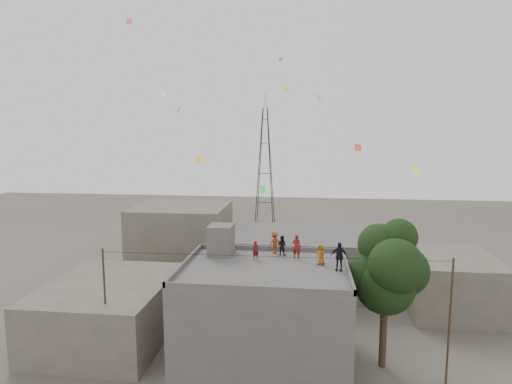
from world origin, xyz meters
The scene contains 18 objects.
ground centered at (0.00, 0.00, 0.00)m, with size 140.00×140.00×0.00m, color #4C463E.
main_building centered at (0.00, 0.00, 3.05)m, with size 10.00×8.00×6.10m.
parapet centered at (0.00, 0.00, 6.25)m, with size 10.00×8.00×0.30m.
stair_head_box centered at (-3.20, 2.60, 7.10)m, with size 1.60×1.80×2.00m, color #524F4C.
neighbor_west centered at (-11.00, 2.00, 2.00)m, with size 8.00×10.00×4.00m, color #595346.
neighbor_north centered at (2.00, 14.00, 2.50)m, with size 12.00×9.00×5.00m, color #524F4C.
neighbor_northwest centered at (-10.00, 16.00, 3.50)m, with size 9.00×8.00×7.00m, color #595346.
neighbor_east centered at (14.00, 10.00, 2.20)m, with size 7.00×8.00×4.40m, color #595346.
tree centered at (7.37, 0.60, 6.10)m, with size 4.90×4.60×9.10m.
utility_line centered at (0.50, -1.25, 3.83)m, with size 20.12×0.62×7.40m.
transmission_tower centered at (-4.00, 40.00, 9.07)m, with size 2.97×2.97×20.01m.
person_red_adult centered at (1.85, 2.29, 6.88)m, with size 0.57×0.38×1.57m, color maroon.
person_orange_child centered at (3.37, 1.10, 6.74)m, with size 0.62×0.41×1.28m, color #9D5311.
person_dark_child centered at (0.85, 2.96, 6.76)m, with size 0.64×0.50×1.32m, color black.
person_dark_adult centered at (4.40, 0.06, 6.95)m, with size 1.00×0.42×1.71m, color black.
person_orange_adult centered at (0.32, 3.28, 6.84)m, with size 0.96×0.55×1.49m, color #9B3411.
person_red_child centered at (-0.74, 1.65, 6.71)m, with size 0.44×0.29×1.21m, color #610F14.
kites centered at (0.37, 6.48, 15.14)m, with size 18.83×18.06×11.66m.
Camera 1 is at (2.47, -24.80, 14.14)m, focal length 30.00 mm.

